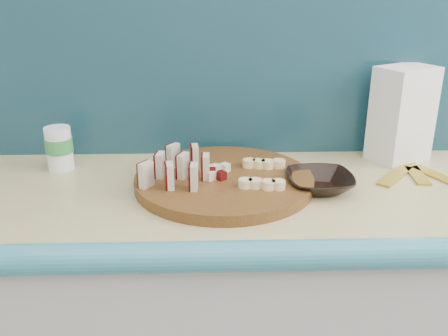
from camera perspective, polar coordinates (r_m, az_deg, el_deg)
backsplash at (r=1.44m, az=7.19°, el=11.38°), size 2.20×0.02×0.50m
cutting_board at (r=1.24m, az=0.00°, el=-1.45°), size 0.50×0.50×0.03m
apple_wedges at (r=1.22m, az=-5.29°, el=0.13°), size 0.16×0.18×0.06m
apple_chunks at (r=1.24m, az=-1.25°, el=-0.35°), size 0.07×0.07×0.02m
banana_slices at (r=1.23m, az=4.43°, el=-0.60°), size 0.13×0.18×0.02m
brown_bowl at (r=1.24m, az=10.86°, el=-1.61°), size 0.17×0.17×0.04m
flour_bag at (r=1.47m, az=19.69°, el=5.81°), size 0.19×0.17×0.26m
canister at (r=1.40m, az=-18.32°, el=2.23°), size 0.07×0.07×0.12m
banana_peel at (r=1.40m, az=21.14°, el=-0.76°), size 0.23×0.20×0.01m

